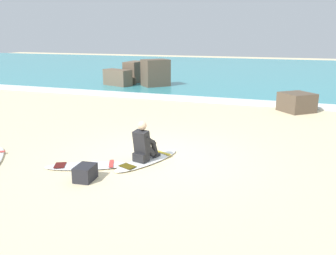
% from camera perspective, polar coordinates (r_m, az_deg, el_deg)
% --- Properties ---
extents(ground_plane, '(80.00, 80.00, 0.00)m').
position_cam_1_polar(ground_plane, '(8.74, -1.22, -4.85)').
color(ground_plane, beige).
extents(sea, '(80.00, 28.00, 0.10)m').
position_cam_1_polar(sea, '(29.45, 14.01, 8.85)').
color(sea, teal).
rests_on(sea, ground).
extents(breaking_foam, '(80.00, 0.90, 0.11)m').
position_cam_1_polar(breaking_foam, '(16.01, 8.78, 4.32)').
color(breaking_foam, white).
rests_on(breaking_foam, ground).
extents(surfboard_main, '(1.22, 2.06, 0.08)m').
position_cam_1_polar(surfboard_main, '(8.46, -3.37, -5.30)').
color(surfboard_main, white).
rests_on(surfboard_main, ground).
extents(surfer_seated, '(0.48, 0.76, 0.95)m').
position_cam_1_polar(surfer_seated, '(8.28, -3.92, -2.83)').
color(surfer_seated, '#232326').
rests_on(surfer_seated, surfboard_main).
extents(surfboard_spare_near, '(1.96, 1.29, 0.08)m').
position_cam_1_polar(surfboard_spare_near, '(8.31, -12.89, -6.04)').
color(surfboard_spare_near, silver).
rests_on(surfboard_spare_near, ground).
extents(rock_outcrop_distant, '(3.89, 2.95, 1.57)m').
position_cam_1_polar(rock_outcrop_distant, '(20.62, -4.76, 8.46)').
color(rock_outcrop_distant, brown).
rests_on(rock_outcrop_distant, ground).
extents(shoreline_rock, '(1.55, 1.55, 0.73)m').
position_cam_1_polar(shoreline_rock, '(14.65, 20.10, 3.85)').
color(shoreline_rock, brown).
rests_on(shoreline_rock, ground).
extents(beach_bag, '(0.41, 0.52, 0.32)m').
position_cam_1_polar(beach_bag, '(7.57, -13.25, -7.15)').
color(beach_bag, '#232328').
rests_on(beach_bag, ground).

